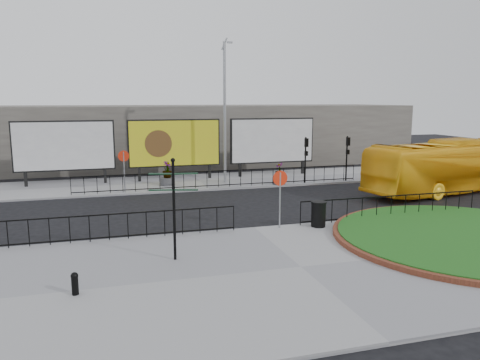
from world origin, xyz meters
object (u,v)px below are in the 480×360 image
object	(u,v)px
bollard	(75,282)
litter_bin	(318,214)
bus	(447,167)
lamp_post	(225,110)
billboard_mid	(175,143)
fingerpost_sign	(174,199)
planter_c	(279,176)
planter_a	(167,176)

from	to	relation	value
bollard	litter_bin	size ratio (longest dim) A/B	0.59
bus	bollard	bearing A→B (deg)	103.42
litter_bin	lamp_post	bearing A→B (deg)	95.77
billboard_mid	fingerpost_sign	size ratio (longest dim) A/B	1.77
litter_bin	bus	xyz separation A→B (m)	(10.81, 5.21, 0.90)
lamp_post	bus	xyz separation A→B (m)	(11.99, -6.44, -3.25)
fingerpost_sign	planter_c	world-z (taller)	fingerpost_sign
billboard_mid	lamp_post	world-z (taller)	lamp_post
planter_a	lamp_post	bearing A→B (deg)	0.00
planter_c	planter_a	bearing A→B (deg)	167.09
fingerpost_sign	planter_a	size ratio (longest dim) A/B	2.28
bollard	fingerpost_sign	bearing A→B (deg)	34.49
lamp_post	fingerpost_sign	distance (m)	15.35
litter_bin	bollard	bearing A→B (deg)	-154.37
lamp_post	litter_bin	xyz separation A→B (m)	(1.18, -11.65, -4.15)
bollard	planter_c	distance (m)	18.76
lamp_post	fingerpost_sign	xyz separation A→B (m)	(-5.36, -14.14, -2.59)
litter_bin	planter_a	size ratio (longest dim) A/B	0.72
planter_a	bus	bearing A→B (deg)	-22.20
billboard_mid	bollard	size ratio (longest dim) A/B	9.46
litter_bin	planter_a	distance (m)	12.67
bollard	planter_a	bearing A→B (deg)	73.93
litter_bin	planter_c	world-z (taller)	planter_c
litter_bin	planter_c	xyz separation A→B (m)	(2.00, 10.05, -0.02)
litter_bin	planter_c	distance (m)	10.25
billboard_mid	planter_a	size ratio (longest dim) A/B	4.03
fingerpost_sign	bus	xyz separation A→B (m)	(17.36, 7.70, -0.66)
bollard	planter_a	size ratio (longest dim) A/B	0.43
bus	fingerpost_sign	bearing A→B (deg)	101.67
bollard	planter_c	bearing A→B (deg)	51.54
billboard_mid	lamp_post	xyz separation A→B (m)	(3.01, -1.97, 2.23)
billboard_mid	bollard	bearing A→B (deg)	-106.71
fingerpost_sign	bus	world-z (taller)	fingerpost_sign
lamp_post	planter_a	size ratio (longest dim) A/B	6.00
billboard_mid	bus	xyz separation A→B (m)	(15.00, -8.41, -1.02)
bus	planter_c	size ratio (longest dim) A/B	8.13
lamp_post	planter_c	distance (m)	5.48
planter_c	bus	bearing A→B (deg)	-28.80
billboard_mid	bollard	xyz separation A→B (m)	(-5.48, -18.26, -2.12)
planter_a	billboard_mid	bearing A→B (deg)	68.18
billboard_mid	lamp_post	distance (m)	4.23
planter_a	planter_c	bearing A→B (deg)	-12.91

